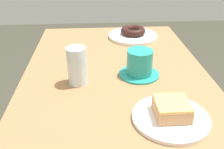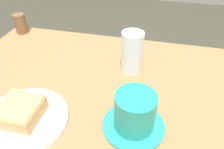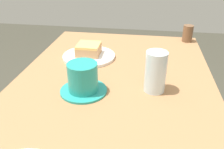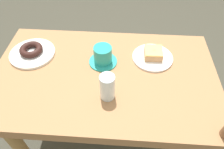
{
  "view_description": "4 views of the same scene",
  "coord_description": "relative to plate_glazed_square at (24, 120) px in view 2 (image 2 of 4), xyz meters",
  "views": [
    {
      "loc": [
        -0.75,
        0.07,
        1.17
      ],
      "look_at": [
        -0.06,
        0.02,
        0.78
      ],
      "focal_mm": 41.04,
      "sensor_mm": 36.0,
      "label": 1
    },
    {
      "loc": [
        0.03,
        -0.38,
        1.12
      ],
      "look_at": [
        -0.06,
        0.04,
        0.78
      ],
      "focal_mm": 33.98,
      "sensor_mm": 36.0,
      "label": 2
    },
    {
      "loc": [
        0.6,
        0.1,
        1.12
      ],
      "look_at": [
        -0.05,
        -0.0,
        0.77
      ],
      "focal_mm": 38.74,
      "sensor_mm": 36.0,
      "label": 3
    },
    {
      "loc": [
        -0.08,
        0.65,
        1.46
      ],
      "look_at": [
        -0.04,
        0.05,
        0.79
      ],
      "focal_mm": 33.37,
      "sensor_mm": 36.0,
      "label": 4
    }
  ],
  "objects": [
    {
      "name": "plate_glazed_square",
      "position": [
        0.0,
        0.0,
        0.0
      ],
      "size": [
        0.2,
        0.2,
        0.01
      ],
      "primitive_type": "cylinder",
      "color": "white",
      "rests_on": "table"
    },
    {
      "name": "sugar_jar",
      "position": [
        -0.25,
        0.4,
        0.03
      ],
      "size": [
        0.04,
        0.04,
        0.07
      ],
      "primitive_type": "cylinder",
      "color": "brown",
      "rests_on": "table"
    },
    {
      "name": "donut_glazed_square",
      "position": [
        0.0,
        0.0,
        0.03
      ],
      "size": [
        0.09,
        0.09,
        0.04
      ],
      "color": "tan",
      "rests_on": "napkin_glazed_square"
    },
    {
      "name": "water_glass",
      "position": [
        0.21,
        0.25,
        0.06
      ],
      "size": [
        0.06,
        0.06,
        0.12
      ],
      "primitive_type": "cylinder",
      "color": "silver",
      "rests_on": "table"
    },
    {
      "name": "napkin_glazed_square",
      "position": [
        0.0,
        0.0,
        0.01
      ],
      "size": [
        0.13,
        0.13,
        0.0
      ],
      "primitive_type": "cube",
      "rotation": [
        0.0,
        0.0,
        0.0
      ],
      "color": "white",
      "rests_on": "plate_glazed_square"
    },
    {
      "name": "table",
      "position": [
        0.23,
        0.12,
        -0.12
      ],
      "size": [
        1.06,
        0.64,
        0.74
      ],
      "color": "#A2724A",
      "rests_on": "ground_plane"
    },
    {
      "name": "coffee_cup",
      "position": [
        0.25,
        0.04,
        0.04
      ],
      "size": [
        0.14,
        0.14,
        0.09
      ],
      "color": "teal",
      "rests_on": "table"
    }
  ]
}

